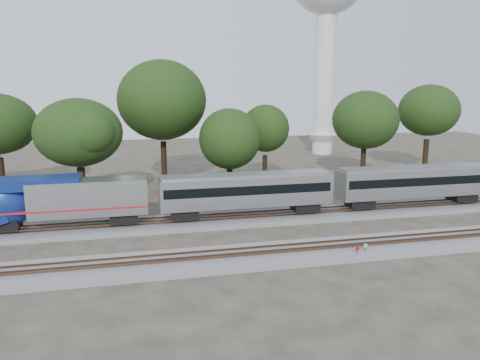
% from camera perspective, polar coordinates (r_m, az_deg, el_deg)
% --- Properties ---
extents(ground, '(160.00, 160.00, 0.00)m').
position_cam_1_polar(ground, '(40.02, 4.16, -7.25)').
color(ground, '#383328').
rests_on(ground, ground).
extents(track_far, '(160.00, 5.00, 0.73)m').
position_cam_1_polar(track_far, '(45.46, 1.92, -4.66)').
color(track_far, slate).
rests_on(track_far, ground).
extents(track_near, '(160.00, 5.00, 0.73)m').
position_cam_1_polar(track_near, '(36.37, 6.05, -8.88)').
color(track_near, slate).
rests_on(track_near, ground).
extents(train, '(85.88, 2.96, 4.36)m').
position_cam_1_polar(train, '(51.80, 20.50, -0.12)').
color(train, '#B2B5BA').
rests_on(train, ground).
extents(switch_stand_red, '(0.31, 0.11, 0.99)m').
position_cam_1_polar(switch_stand_red, '(36.44, 14.12, -8.42)').
color(switch_stand_red, '#512D19').
rests_on(switch_stand_red, ground).
extents(switch_stand_white, '(0.33, 0.09, 1.03)m').
position_cam_1_polar(switch_stand_white, '(37.14, 15.06, -8.04)').
color(switch_stand_white, '#512D19').
rests_on(switch_stand_white, ground).
extents(switch_lever, '(0.55, 0.40, 0.30)m').
position_cam_1_polar(switch_lever, '(36.77, 14.74, -9.07)').
color(switch_lever, '#512D19').
rests_on(switch_lever, ground).
extents(water_tower, '(13.19, 13.19, 36.53)m').
position_cam_1_polar(water_tower, '(91.87, 10.56, 20.16)').
color(water_tower, silver).
rests_on(water_tower, ground).
extents(tree_2, '(8.14, 8.14, 11.47)m').
position_cam_1_polar(tree_2, '(51.70, -19.11, 5.46)').
color(tree_2, black).
rests_on(tree_2, ground).
extents(tree_3, '(11.25, 11.25, 15.85)m').
position_cam_1_polar(tree_3, '(58.95, -9.49, 9.57)').
color(tree_3, black).
rests_on(tree_3, ground).
extents(tree_4, '(6.97, 6.97, 9.83)m').
position_cam_1_polar(tree_4, '(53.41, -1.28, 5.01)').
color(tree_4, black).
rests_on(tree_4, ground).
extents(tree_5, '(7.61, 7.61, 10.73)m').
position_cam_1_polar(tree_5, '(59.78, 3.10, 6.29)').
color(tree_5, black).
rests_on(tree_5, ground).
extents(tree_6, '(8.45, 8.45, 11.92)m').
position_cam_1_polar(tree_6, '(65.17, 15.03, 7.07)').
color(tree_6, black).
rests_on(tree_6, ground).
extents(tree_7, '(9.41, 9.41, 13.27)m').
position_cam_1_polar(tree_7, '(74.69, 22.04, 7.87)').
color(tree_7, black).
rests_on(tree_7, ground).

